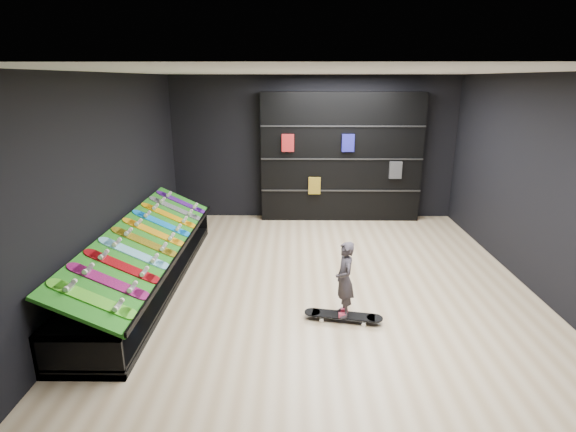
{
  "coord_description": "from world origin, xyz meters",
  "views": [
    {
      "loc": [
        -0.42,
        -6.04,
        2.91
      ],
      "look_at": [
        -0.5,
        0.2,
        1.0
      ],
      "focal_mm": 28.0,
      "sensor_mm": 36.0,
      "label": 1
    }
  ],
  "objects_px": {
    "display_rack": "(148,268)",
    "back_shelving": "(341,158)",
    "floor_skateboard": "(343,318)",
    "child": "(344,293)"
  },
  "relations": [
    {
      "from": "display_rack",
      "to": "back_shelving",
      "type": "relative_size",
      "value": 1.35
    },
    {
      "from": "back_shelving",
      "to": "floor_skateboard",
      "type": "distance_m",
      "value": 4.55
    },
    {
      "from": "display_rack",
      "to": "back_shelving",
      "type": "xyz_separation_m",
      "value": [
        3.12,
        3.32,
        1.08
      ]
    },
    {
      "from": "back_shelving",
      "to": "floor_skateboard",
      "type": "height_order",
      "value": "back_shelving"
    },
    {
      "from": "back_shelving",
      "to": "floor_skateboard",
      "type": "xyz_separation_m",
      "value": [
        -0.36,
        -4.35,
        -1.29
      ]
    },
    {
      "from": "display_rack",
      "to": "floor_skateboard",
      "type": "xyz_separation_m",
      "value": [
        2.76,
        -1.03,
        -0.21
      ]
    },
    {
      "from": "back_shelving",
      "to": "child",
      "type": "bearing_deg",
      "value": -94.78
    },
    {
      "from": "display_rack",
      "to": "child",
      "type": "bearing_deg",
      "value": -20.44
    },
    {
      "from": "display_rack",
      "to": "child",
      "type": "distance_m",
      "value": 2.95
    },
    {
      "from": "floor_skateboard",
      "to": "child",
      "type": "relative_size",
      "value": 1.7
    }
  ]
}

